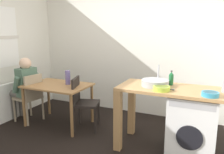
# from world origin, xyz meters

# --- Properties ---
(ground_plane) EXTENTS (5.46, 5.46, 0.00)m
(ground_plane) POSITION_xyz_m (0.00, 0.00, 0.00)
(ground_plane) COLOR black
(wall_back) EXTENTS (4.60, 0.10, 2.70)m
(wall_back) POSITION_xyz_m (0.00, 1.75, 1.35)
(wall_back) COLOR silver
(wall_back) RESTS_ON ground_plane
(radiator) EXTENTS (0.10, 0.80, 0.70)m
(radiator) POSITION_xyz_m (-2.02, 0.30, 0.35)
(radiator) COLOR white
(radiator) RESTS_ON ground_plane
(dining_table) EXTENTS (1.10, 0.76, 0.74)m
(dining_table) POSITION_xyz_m (-1.01, 0.55, 0.64)
(dining_table) COLOR #9E7042
(dining_table) RESTS_ON ground_plane
(chair_person_seat) EXTENTS (0.45, 0.45, 0.90)m
(chair_person_seat) POSITION_xyz_m (-1.56, 0.44, 0.51)
(chair_person_seat) COLOR gray
(chair_person_seat) RESTS_ON ground_plane
(chair_opposite) EXTENTS (0.50, 0.50, 0.90)m
(chair_opposite) POSITION_xyz_m (-0.53, 0.58, 0.51)
(chair_opposite) COLOR black
(chair_opposite) RESTS_ON ground_plane
(seated_person) EXTENTS (0.52, 0.53, 1.20)m
(seated_person) POSITION_xyz_m (-1.72, 0.46, 0.67)
(seated_person) COLOR #595651
(seated_person) RESTS_ON ground_plane
(kitchen_counter) EXTENTS (1.50, 0.68, 0.92)m
(kitchen_counter) POSITION_xyz_m (0.80, 0.45, 0.76)
(kitchen_counter) COLOR tan
(kitchen_counter) RESTS_ON ground_plane
(washing_machine) EXTENTS (0.60, 0.61, 0.86)m
(washing_machine) POSITION_xyz_m (1.27, 0.45, 0.43)
(washing_machine) COLOR white
(washing_machine) RESTS_ON ground_plane
(sink_basin) EXTENTS (0.38, 0.38, 0.09)m
(sink_basin) POSITION_xyz_m (0.75, 0.45, 0.97)
(sink_basin) COLOR #9EA0A5
(sink_basin) RESTS_ON kitchen_counter
(tap) EXTENTS (0.02, 0.02, 0.28)m
(tap) POSITION_xyz_m (0.75, 0.63, 1.06)
(tap) COLOR #B2B2B7
(tap) RESTS_ON kitchen_counter
(bottle_tall_green) EXTENTS (0.07, 0.07, 0.21)m
(bottle_tall_green) POSITION_xyz_m (0.94, 0.61, 1.01)
(bottle_tall_green) COLOR #19592D
(bottle_tall_green) RESTS_ON kitchen_counter
(mixing_bowl) EXTENTS (0.22, 0.22, 0.06)m
(mixing_bowl) POSITION_xyz_m (0.88, 0.25, 0.95)
(mixing_bowl) COLOR #A8C63D
(mixing_bowl) RESTS_ON kitchen_counter
(colander) EXTENTS (0.20, 0.20, 0.06)m
(colander) POSITION_xyz_m (1.46, 0.23, 0.95)
(colander) COLOR teal
(colander) RESTS_ON kitchen_counter
(vase) EXTENTS (0.09, 0.09, 0.25)m
(vase) POSITION_xyz_m (-0.86, 0.65, 0.86)
(vase) COLOR slate
(vase) RESTS_ON dining_table
(scissors) EXTENTS (0.15, 0.06, 0.01)m
(scissors) POSITION_xyz_m (0.96, 0.35, 0.92)
(scissors) COLOR #B2B2B7
(scissors) RESTS_ON kitchen_counter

